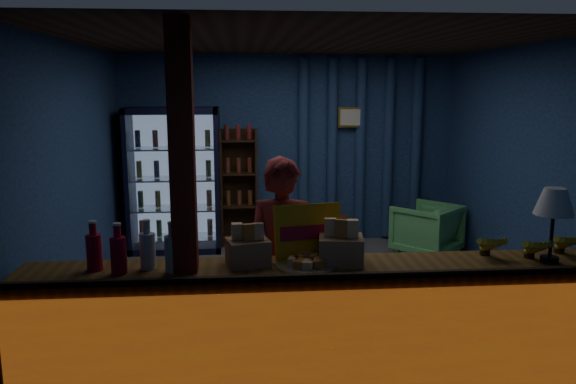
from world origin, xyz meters
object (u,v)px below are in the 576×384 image
at_px(shopkeeper, 283,263).
at_px(table_lamp, 554,205).
at_px(pastry_tray, 307,264).
at_px(green_chair, 427,229).

distance_m(shopkeeper, table_lamp, 1.99).
distance_m(pastry_tray, table_lamp, 1.76).
relative_size(green_chair, table_lamp, 1.39).
bearing_deg(shopkeeper, green_chair, 62.24).
relative_size(shopkeeper, pastry_tray, 3.83).
distance_m(green_chair, table_lamp, 3.46).
distance_m(shopkeeper, pastry_tray, 0.52).
xyz_separation_m(green_chair, table_lamp, (-0.25, -3.29, 1.03)).
bearing_deg(shopkeeper, pastry_tray, -65.89).
height_order(green_chair, table_lamp, table_lamp).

